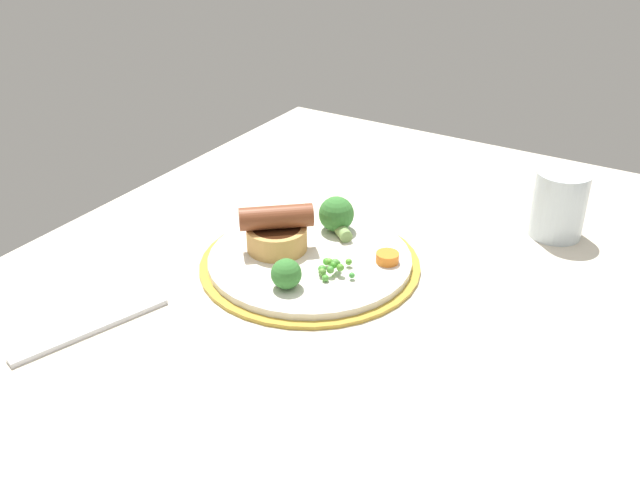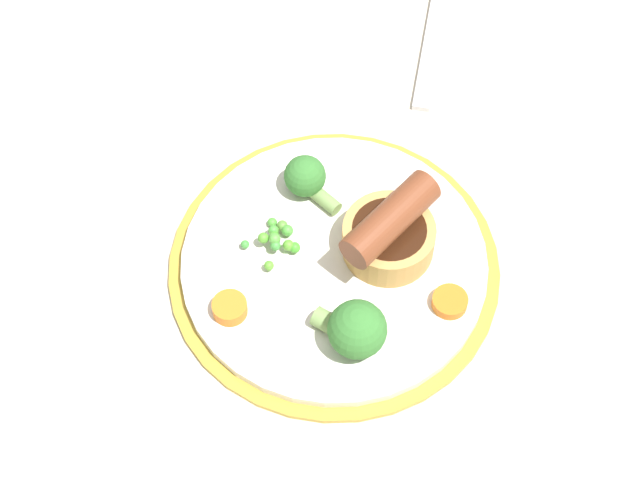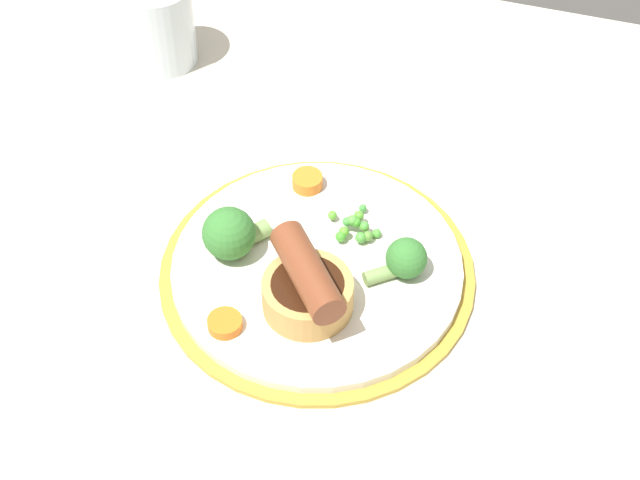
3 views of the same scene
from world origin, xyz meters
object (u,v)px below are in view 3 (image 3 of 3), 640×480
(carrot_slice_3, at_px, (225,323))
(broccoli_floret_far, at_px, (404,259))
(dinner_plate, at_px, (317,271))
(fork, at_px, (572,470))
(pea_pile, at_px, (356,226))
(drinking_glass, at_px, (160,24))
(broccoli_floret_near, at_px, (231,233))
(carrot_slice_0, at_px, (307,181))
(sausage_pudding, at_px, (308,288))

(carrot_slice_3, bearing_deg, broccoli_floret_far, 38.24)
(dinner_plate, distance_m, carrot_slice_3, 0.10)
(carrot_slice_3, distance_m, fork, 0.30)
(pea_pile, bearing_deg, drinking_glass, 143.77)
(pea_pile, xyz_separation_m, broccoli_floret_near, (-0.10, -0.05, 0.01))
(drinking_glass, bearing_deg, broccoli_floret_far, -35.61)
(dinner_plate, relative_size, broccoli_floret_near, 4.73)
(carrot_slice_3, bearing_deg, broccoli_floret_near, 106.02)
(drinking_glass, bearing_deg, dinner_plate, -44.70)
(carrot_slice_0, bearing_deg, sausage_pudding, -72.60)
(dinner_plate, bearing_deg, broccoli_floret_far, 10.52)
(broccoli_floret_near, bearing_deg, pea_pile, 157.00)
(sausage_pudding, relative_size, broccoli_floret_near, 1.52)
(dinner_plate, xyz_separation_m, broccoli_floret_near, (-0.08, -0.01, 0.03))
(fork, xyz_separation_m, drinking_glass, (-0.49, 0.37, 0.04))
(broccoli_floret_near, distance_m, drinking_glass, 0.30)
(sausage_pudding, relative_size, broccoli_floret_far, 1.72)
(broccoli_floret_near, bearing_deg, broccoli_floret_far, 136.81)
(broccoli_floret_near, height_order, carrot_slice_0, broccoli_floret_near)
(pea_pile, bearing_deg, carrot_slice_0, 143.50)
(dinner_plate, relative_size, broccoli_floret_far, 5.33)
(carrot_slice_0, relative_size, drinking_glass, 0.31)
(sausage_pudding, relative_size, carrot_slice_0, 3.15)
(carrot_slice_3, xyz_separation_m, drinking_glass, (-0.19, 0.33, 0.03))
(drinking_glass, bearing_deg, carrot_slice_0, -36.16)
(pea_pile, distance_m, carrot_slice_0, 0.07)
(sausage_pudding, xyz_separation_m, broccoli_floret_far, (0.07, 0.06, -0.01))
(carrot_slice_0, bearing_deg, fork, -38.23)
(carrot_slice_3, bearing_deg, fork, -8.34)
(broccoli_floret_far, relative_size, carrot_slice_0, 1.83)
(sausage_pudding, distance_m, carrot_slice_3, 0.07)
(dinner_plate, bearing_deg, sausage_pudding, -82.81)
(carrot_slice_0, xyz_separation_m, fork, (0.28, -0.22, -0.02))
(broccoli_floret_far, bearing_deg, broccoli_floret_near, 149.19)
(carrot_slice_0, bearing_deg, broccoli_floret_far, -34.57)
(broccoli_floret_near, relative_size, broccoli_floret_far, 1.13)
(dinner_plate, bearing_deg, fork, -28.21)
(broccoli_floret_near, bearing_deg, fork, 108.18)
(dinner_plate, height_order, fork, dinner_plate)
(broccoli_floret_near, height_order, broccoli_floret_far, broccoli_floret_near)
(dinner_plate, distance_m, drinking_glass, 0.34)
(dinner_plate, distance_m, carrot_slice_0, 0.10)
(carrot_slice_0, bearing_deg, broccoli_floret_near, -112.74)
(dinner_plate, relative_size, drinking_glass, 3.03)
(dinner_plate, bearing_deg, drinking_glass, 135.30)
(carrot_slice_0, distance_m, carrot_slice_3, 0.18)
(dinner_plate, height_order, carrot_slice_3, carrot_slice_3)
(dinner_plate, bearing_deg, pea_pile, 63.99)
(drinking_glass, bearing_deg, carrot_slice_3, -59.88)
(fork, bearing_deg, drinking_glass, 160.62)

